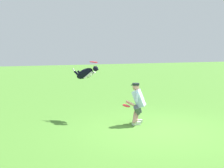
% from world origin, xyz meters
% --- Properties ---
extents(ground_plane, '(60.00, 60.00, 0.00)m').
position_xyz_m(ground_plane, '(0.00, 0.00, 0.00)').
color(ground_plane, '#4B832E').
extents(person, '(0.71, 0.60, 1.29)m').
position_xyz_m(person, '(0.28, -0.85, 0.70)').
color(person, silver).
rests_on(person, ground_plane).
extents(dog, '(0.75, 0.89, 0.56)m').
position_xyz_m(dog, '(1.61, -2.11, 1.53)').
color(dog, black).
extents(frisbee_flying, '(0.32, 0.32, 0.06)m').
position_xyz_m(frisbee_flying, '(1.38, -1.97, 1.91)').
color(frisbee_flying, red).
extents(frisbee_held, '(0.34, 0.34, 0.09)m').
position_xyz_m(frisbee_held, '(0.67, -0.84, 0.61)').
color(frisbee_held, red).
rests_on(frisbee_held, person).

